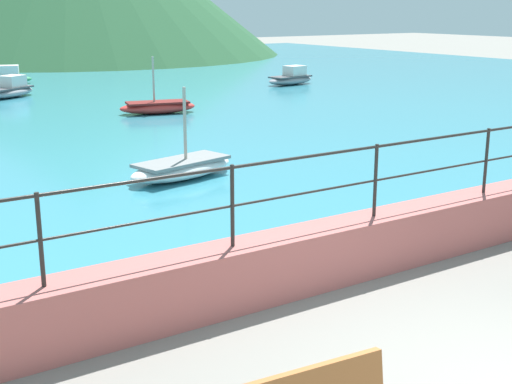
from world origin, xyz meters
The scene contains 7 objects.
promenade_wall centered at (0.00, 3.20, 0.35)m, with size 20.00×0.56×0.70m, color #BC605B.
railing centered at (0.00, 3.20, 1.33)m, with size 18.44×0.04×0.90m.
boat_1 centered at (2.61, 27.38, 0.33)m, with size 2.47×1.58×0.76m.
boat_2 centered at (1.62, 22.68, 0.33)m, with size 2.40×2.06×0.76m.
boat_4 centered at (1.14, 8.57, 0.26)m, with size 2.44×1.40×1.71m.
boat_6 centered at (4.35, 16.32, 0.26)m, with size 2.44×1.40×1.70m.
boat_7 centered at (12.45, 20.59, 0.33)m, with size 2.41×1.25×0.76m.
Camera 1 is at (-4.73, -2.90, 3.21)m, focal length 49.07 mm.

